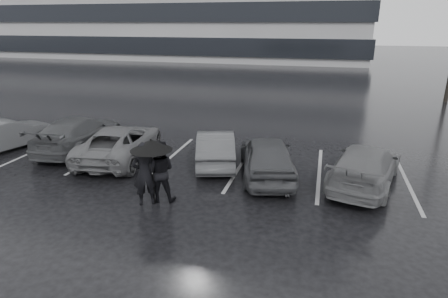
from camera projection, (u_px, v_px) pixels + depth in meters
name	position (u px, v px, depth m)	size (l,w,h in m)	color
ground	(204.00, 192.00, 11.53)	(160.00, 160.00, 0.00)	black
car_main	(267.00, 156.00, 12.52)	(1.65, 4.10, 1.40)	black
car_west_a	(216.00, 147.00, 13.70)	(1.31, 3.77, 1.24)	#2D2D30
car_west_b	(120.00, 142.00, 14.13)	(2.15, 4.66, 1.29)	#464648
car_west_c	(79.00, 133.00, 15.20)	(1.89, 4.66, 1.35)	black
car_west_d	(7.00, 134.00, 15.27)	(1.31, 3.75, 1.24)	#2D2D30
car_east	(365.00, 165.00, 11.88)	(1.80, 4.43, 1.29)	#464648
pedestrian_left	(145.00, 174.00, 10.49)	(0.68, 0.45, 1.86)	black
pedestrian_right	(160.00, 171.00, 10.72)	(0.89, 0.69, 1.83)	black
umbrella	(151.00, 145.00, 10.19)	(1.16, 1.16, 1.97)	black
stall_stripes	(204.00, 162.00, 14.01)	(19.72, 5.00, 0.00)	#979799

